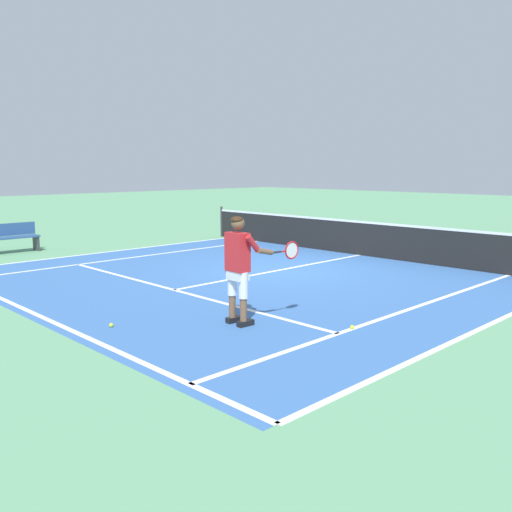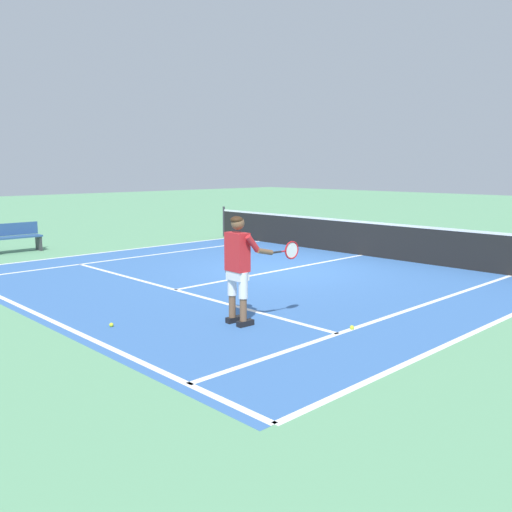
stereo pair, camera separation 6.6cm
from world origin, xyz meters
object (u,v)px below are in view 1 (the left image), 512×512
at_px(tennis_ball_near_feet, 111,325).
at_px(courtside_bench, 13,237).
at_px(tennis_player, 239,263).
at_px(tennis_ball_by_baseline, 352,327).

height_order(tennis_ball_near_feet, courtside_bench, courtside_bench).
relative_size(tennis_ball_near_feet, courtside_bench, 0.05).
xyz_separation_m(tennis_player, courtside_bench, (-10.01, 0.31, -0.54)).
bearing_deg(tennis_player, tennis_ball_by_baseline, 36.62).
bearing_deg(tennis_ball_near_feet, tennis_ball_by_baseline, 43.86).
height_order(tennis_ball_by_baseline, courtside_bench, courtside_bench).
height_order(tennis_player, tennis_ball_near_feet, tennis_player).
bearing_deg(tennis_player, courtside_bench, 178.20).
bearing_deg(tennis_ball_by_baseline, tennis_player, -143.38).
bearing_deg(tennis_ball_near_feet, tennis_player, 50.23).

